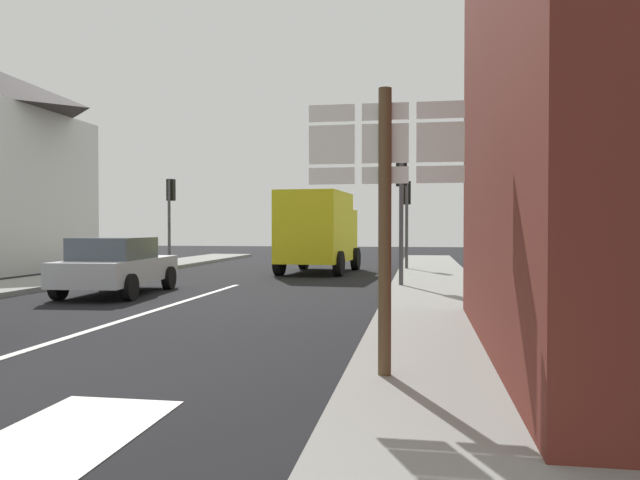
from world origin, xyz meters
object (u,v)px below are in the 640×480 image
at_px(traffic_light_far_left, 170,202).
at_px(traffic_light_near_right, 401,189).
at_px(traffic_light_far_right, 407,205).
at_px(sedan_far, 117,265).
at_px(route_sign_post, 385,201).
at_px(delivery_truck, 318,230).

distance_m(traffic_light_far_left, traffic_light_near_right, 12.08).
bearing_deg(traffic_light_far_right, sedan_far, -127.14).
bearing_deg(traffic_light_far_right, traffic_light_far_left, 179.64).
relative_size(route_sign_post, traffic_light_near_right, 0.85).
bearing_deg(traffic_light_near_right, traffic_light_far_right, 90.00).
bearing_deg(traffic_light_far_left, traffic_light_far_right, -0.36).
relative_size(sedan_far, traffic_light_near_right, 1.14).
xyz_separation_m(delivery_truck, traffic_light_far_right, (3.31, 1.18, 0.97)).
distance_m(traffic_light_far_left, traffic_light_far_right, 9.81).
bearing_deg(delivery_truck, traffic_light_far_left, 169.15).
bearing_deg(traffic_light_far_right, traffic_light_near_right, -90.00).
xyz_separation_m(sedan_far, route_sign_post, (7.32, -8.03, 1.24)).
bearing_deg(delivery_truck, traffic_light_near_right, -60.31).
xyz_separation_m(sedan_far, traffic_light_near_right, (7.18, 2.49, 2.04)).
height_order(route_sign_post, traffic_light_far_right, traffic_light_far_right).
bearing_deg(traffic_light_near_right, delivery_truck, 119.69).
xyz_separation_m(delivery_truck, traffic_light_far_left, (-6.50, 1.24, 1.13)).
distance_m(delivery_truck, traffic_light_far_right, 3.65).
height_order(delivery_truck, route_sign_post, route_sign_post).
relative_size(route_sign_post, traffic_light_far_left, 0.85).
relative_size(delivery_truck, route_sign_post, 1.61).
relative_size(traffic_light_near_right, traffic_light_far_right, 1.07).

